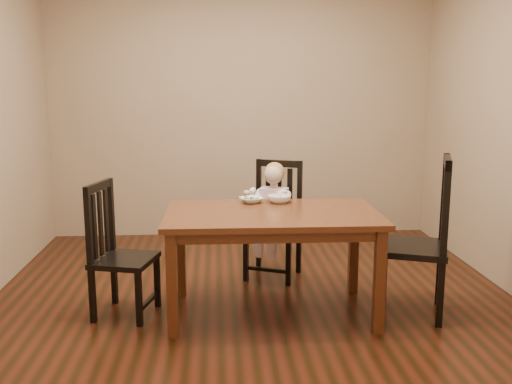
{
  "coord_description": "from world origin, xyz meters",
  "views": [
    {
      "loc": [
        -0.27,
        -4.05,
        1.62
      ],
      "look_at": [
        0.03,
        0.25,
        0.79
      ],
      "focal_mm": 40.0,
      "sensor_mm": 36.0,
      "label": 1
    }
  ],
  "objects": [
    {
      "name": "chair_left",
      "position": [
        -0.97,
        -0.16,
        0.45
      ],
      "size": [
        0.48,
        0.49,
        0.95
      ],
      "rotation": [
        0.0,
        0.0,
        -1.82
      ],
      "color": "black",
      "rests_on": "room"
    },
    {
      "name": "chair_child",
      "position": [
        0.22,
        0.6,
        0.47
      ],
      "size": [
        0.54,
        0.53,
        0.98
      ],
      "rotation": [
        0.0,
        0.0,
        2.75
      ],
      "color": "black",
      "rests_on": "room"
    },
    {
      "name": "chair_right",
      "position": [
        1.16,
        -0.29,
        0.54
      ],
      "size": [
        0.61,
        0.62,
        1.13
      ],
      "rotation": [
        0.0,
        0.0,
        1.21
      ],
      "color": "black",
      "rests_on": "room"
    },
    {
      "name": "bowl_veg",
      "position": [
        0.19,
        0.09,
        0.77
      ],
      "size": [
        0.21,
        0.21,
        0.06
      ],
      "primitive_type": "imported",
      "rotation": [
        0.0,
        0.0,
        -0.22
      ],
      "color": "white",
      "rests_on": "dining_table"
    },
    {
      "name": "bowl_peas",
      "position": [
        -0.01,
        0.11,
        0.76
      ],
      "size": [
        0.22,
        0.22,
        0.04
      ],
      "primitive_type": "imported",
      "rotation": [
        0.0,
        0.0,
        0.44
      ],
      "color": "white",
      "rests_on": "dining_table"
    },
    {
      "name": "dining_table",
      "position": [
        0.11,
        -0.21,
        0.65
      ],
      "size": [
        1.49,
        0.91,
        0.74
      ],
      "rotation": [
        0.0,
        0.0,
        -0.01
      ],
      "color": "#451E10",
      "rests_on": "room"
    },
    {
      "name": "room",
      "position": [
        0.0,
        0.0,
        1.35
      ],
      "size": [
        4.01,
        4.01,
        2.71
      ],
      "color": "#41190D",
      "rests_on": "ground"
    },
    {
      "name": "toddler",
      "position": [
        0.2,
        0.55,
        0.6
      ],
      "size": [
        0.41,
        0.45,
        0.51
      ],
      "primitive_type": null,
      "rotation": [
        0.0,
        0.0,
        2.75
      ],
      "color": "silver",
      "rests_on": "chair_child"
    },
    {
      "name": "fork",
      "position": [
        -0.05,
        0.09,
        0.78
      ],
      "size": [
        0.09,
        0.1,
        0.05
      ],
      "rotation": [
        0.0,
        0.0,
        0.71
      ],
      "color": "silver",
      "rests_on": "bowl_peas"
    }
  ]
}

